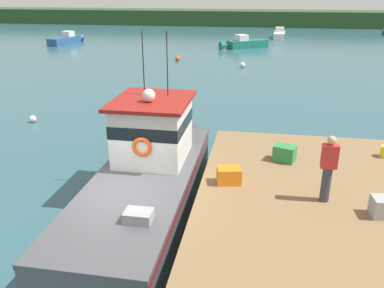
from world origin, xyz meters
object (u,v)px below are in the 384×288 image
at_px(deckhand_by_the_boat, 328,167).
at_px(moored_boat_near_channel, 66,40).
at_px(moored_boat_outer_mooring, 279,34).
at_px(moored_boat_off_the_point, 244,43).
at_px(crate_single_by_cleat, 229,175).
at_px(crate_stack_mid_dock, 285,153).
at_px(mooring_buoy_channel_marker, 33,119).
at_px(mooring_buoy_inshore, 243,65).
at_px(main_fishing_boat, 149,173).
at_px(mooring_buoy_outer, 177,58).

height_order(deckhand_by_the_boat, moored_boat_near_channel, deckhand_by_the_boat).
bearing_deg(moored_boat_outer_mooring, moored_boat_off_the_point, -111.88).
distance_m(crate_single_by_cleat, crate_stack_mid_dock, 2.23).
bearing_deg(mooring_buoy_channel_marker, deckhand_by_the_boat, -31.96).
bearing_deg(moored_boat_off_the_point, mooring_buoy_inshore, -87.90).
distance_m(deckhand_by_the_boat, mooring_buoy_inshore, 23.36).
height_order(main_fishing_boat, mooring_buoy_channel_marker, main_fishing_boat).
bearing_deg(crate_single_by_cleat, main_fishing_boat, 165.71).
xyz_separation_m(crate_single_by_cleat, moored_boat_near_channel, (-21.19, 33.61, -0.94)).
bearing_deg(mooring_buoy_inshore, deckhand_by_the_boat, -82.36).
relative_size(main_fishing_boat, mooring_buoy_channel_marker, 30.60).
bearing_deg(mooring_buoy_outer, crate_stack_mid_dock, -70.86).
distance_m(mooring_buoy_inshore, mooring_buoy_outer, 6.15).
bearing_deg(mooring_buoy_inshore, moored_boat_outer_mooring, 80.42).
relative_size(main_fishing_boat, mooring_buoy_inshore, 23.61).
height_order(moored_boat_outer_mooring, moored_boat_off_the_point, moored_boat_off_the_point).
relative_size(main_fishing_boat, deckhand_by_the_boat, 6.02).
bearing_deg(crate_single_by_cleat, mooring_buoy_channel_marker, 144.39).
xyz_separation_m(crate_stack_mid_dock, mooring_buoy_channel_marker, (-11.26, 5.33, -1.27)).
bearing_deg(mooring_buoy_channel_marker, crate_single_by_cleat, -35.61).
distance_m(deckhand_by_the_boat, mooring_buoy_outer, 26.84).
distance_m(main_fishing_boat, mooring_buoy_inshore, 22.02).
bearing_deg(crate_single_by_cleat, moored_boat_off_the_point, 92.04).
bearing_deg(mooring_buoy_channel_marker, mooring_buoy_outer, 79.61).
distance_m(mooring_buoy_outer, mooring_buoy_channel_marker, 18.03).
relative_size(deckhand_by_the_boat, mooring_buoy_inshore, 3.92).
bearing_deg(moored_boat_outer_mooring, crate_stack_mid_dock, -91.70).
bearing_deg(mooring_buoy_inshore, moored_boat_off_the_point, 92.10).
xyz_separation_m(moored_boat_near_channel, mooring_buoy_inshore, (20.39, -11.06, -0.26)).
bearing_deg(mooring_buoy_inshore, main_fishing_boat, -93.97).
relative_size(crate_single_by_cleat, moored_boat_near_channel, 0.11).
bearing_deg(moored_boat_off_the_point, moored_boat_near_channel, 179.93).
bearing_deg(crate_stack_mid_dock, mooring_buoy_outer, 109.14).
bearing_deg(moored_boat_off_the_point, mooring_buoy_outer, -121.11).
xyz_separation_m(crate_single_by_cleat, mooring_buoy_channel_marker, (-9.79, 7.01, -1.25)).
relative_size(crate_single_by_cleat, moored_boat_off_the_point, 0.12).
bearing_deg(mooring_buoy_outer, mooring_buoy_channel_marker, -100.39).
bearing_deg(main_fishing_boat, moored_boat_off_the_point, 88.06).
xyz_separation_m(deckhand_by_the_boat, mooring_buoy_channel_marker, (-12.09, 7.54, -1.90)).
height_order(mooring_buoy_outer, mooring_buoy_channel_marker, mooring_buoy_outer).
bearing_deg(mooring_buoy_outer, moored_boat_outer_mooring, 63.54).
height_order(moored_boat_near_channel, mooring_buoy_channel_marker, moored_boat_near_channel).
distance_m(main_fishing_boat, crate_stack_mid_dock, 3.96).
xyz_separation_m(crate_single_by_cleat, mooring_buoy_inshore, (-0.79, 22.55, -1.20)).
xyz_separation_m(crate_single_by_cleat, mooring_buoy_outer, (-6.54, 24.74, -1.20)).
bearing_deg(mooring_buoy_inshore, mooring_buoy_outer, 159.07).
height_order(crate_stack_mid_dock, mooring_buoy_inshore, crate_stack_mid_dock).
height_order(main_fishing_boat, moored_boat_near_channel, main_fishing_boat).
xyz_separation_m(deckhand_by_the_boat, mooring_buoy_outer, (-8.84, 25.28, -1.85)).
relative_size(crate_stack_mid_dock, moored_boat_outer_mooring, 0.12).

